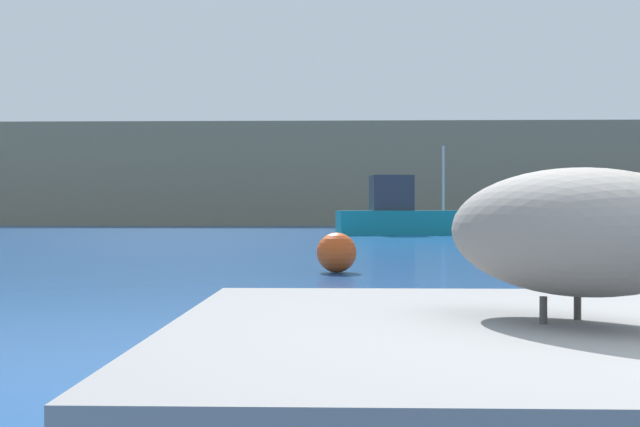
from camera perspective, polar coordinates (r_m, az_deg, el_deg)
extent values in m
cube|color=#7F755B|center=(64.98, 3.22, 2.58)|extent=(140.00, 11.07, 7.53)
cube|color=gray|center=(3.51, 16.97, -13.71)|extent=(3.17, 2.80, 0.80)
ellipsoid|color=gray|center=(3.40, 16.99, -1.22)|extent=(1.21, 1.31, 0.50)
cylinder|color=#4C4742|center=(3.54, 17.25, -6.11)|extent=(0.03, 0.03, 0.11)
cylinder|color=#4C4742|center=(3.38, 15.08, -6.43)|extent=(0.03, 0.03, 0.11)
cube|color=teal|center=(39.40, 5.79, -0.63)|extent=(6.49, 2.77, 1.14)
cube|color=#2D333D|center=(39.28, 4.92, 1.41)|extent=(2.09, 1.71, 1.66)
cylinder|color=#B2B2B2|center=(39.84, 8.45, 2.41)|extent=(0.12, 0.12, 3.08)
sphere|color=#E54C19|center=(16.14, 1.15, -2.70)|extent=(0.78, 0.78, 0.78)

